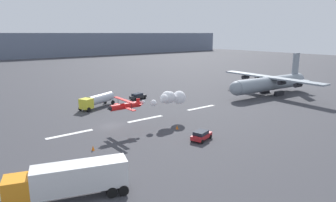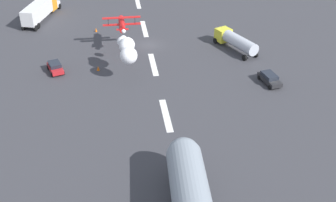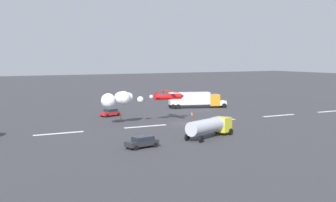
% 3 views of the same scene
% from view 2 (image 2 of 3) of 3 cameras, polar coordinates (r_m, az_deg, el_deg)
% --- Properties ---
extents(ground_plane, '(440.00, 440.00, 0.00)m').
position_cam_2_polar(ground_plane, '(79.73, -2.51, 7.13)').
color(ground_plane, '#38383D').
rests_on(ground_plane, ground).
extents(runway_stripe_1, '(8.00, 0.90, 0.01)m').
position_cam_2_polar(runway_stripe_1, '(100.81, -3.89, 12.43)').
color(runway_stripe_1, white).
rests_on(runway_stripe_1, ground).
extents(runway_stripe_2, '(8.00, 0.90, 0.01)m').
position_cam_2_polar(runway_stripe_2, '(86.66, -3.04, 9.18)').
color(runway_stripe_2, white).
rests_on(runway_stripe_2, ground).
extents(runway_stripe_3, '(8.00, 0.90, 0.01)m').
position_cam_2_polar(runway_stripe_3, '(72.92, -1.89, 4.69)').
color(runway_stripe_3, white).
rests_on(runway_stripe_3, ground).
extents(runway_stripe_4, '(8.00, 0.90, 0.01)m').
position_cam_2_polar(runway_stripe_4, '(59.88, -0.26, -1.82)').
color(runway_stripe_4, white).
rests_on(runway_stripe_4, ground).
extents(stunt_biplane_red, '(16.87, 6.43, 2.86)m').
position_cam_2_polar(stunt_biplane_red, '(69.08, -5.36, 7.19)').
color(stunt_biplane_red, red).
extents(semi_truck_orange, '(13.58, 6.73, 3.70)m').
position_cam_2_polar(semi_truck_orange, '(93.59, -16.00, 11.12)').
color(semi_truck_orange, silver).
rests_on(semi_truck_orange, ground).
extents(fuel_tanker_truck, '(9.55, 6.05, 2.90)m').
position_cam_2_polar(fuel_tanker_truck, '(77.97, 8.60, 7.61)').
color(fuel_tanker_truck, yellow).
rests_on(fuel_tanker_truck, ground).
extents(followme_car_yellow, '(4.37, 2.97, 1.52)m').
position_cam_2_polar(followme_car_yellow, '(72.46, -14.19, 4.21)').
color(followme_car_yellow, '#B21E23').
rests_on(followme_car_yellow, ground).
extents(airport_staff_sedan, '(4.74, 2.69, 1.52)m').
position_cam_2_polar(airport_staff_sedan, '(68.72, 12.84, 2.83)').
color(airport_staff_sedan, '#262628').
rests_on(airport_staff_sedan, ground).
extents(traffic_cone_near, '(0.44, 0.44, 0.75)m').
position_cam_2_polar(traffic_cone_near, '(86.20, -9.16, 8.96)').
color(traffic_cone_near, orange).
rests_on(traffic_cone_near, ground).
extents(traffic_cone_far, '(0.44, 0.44, 0.75)m').
position_cam_2_polar(traffic_cone_far, '(71.73, -8.90, 4.15)').
color(traffic_cone_far, orange).
rests_on(traffic_cone_far, ground).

